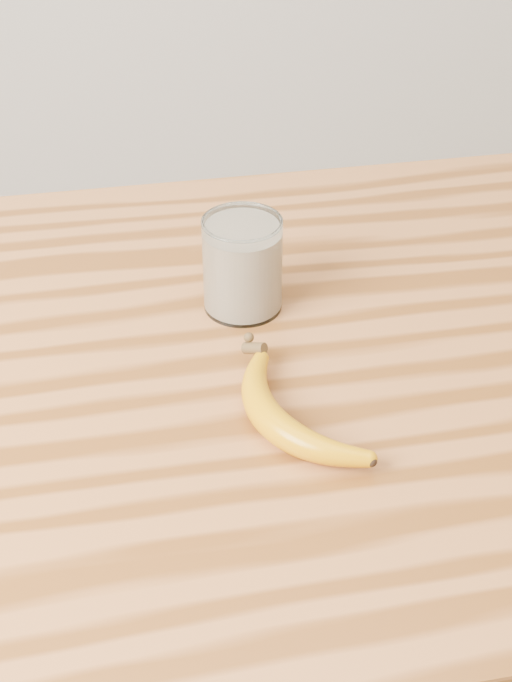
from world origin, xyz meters
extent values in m
cube|color=#9F5F2E|center=(0.00, 0.00, 0.88)|extent=(1.20, 0.80, 0.04)
cylinder|color=brown|center=(0.54, 0.34, 0.43)|extent=(0.06, 0.06, 0.86)
cylinder|color=white|center=(0.09, 0.09, 0.95)|extent=(0.08, 0.08, 0.11)
torus|color=white|center=(0.09, 0.09, 1.01)|extent=(0.08, 0.08, 0.00)
cylinder|color=#F3E3C7|center=(0.09, 0.09, 0.95)|extent=(0.08, 0.08, 0.09)
camera|label=1|loc=(-0.06, -0.76, 1.49)|focal=50.00mm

